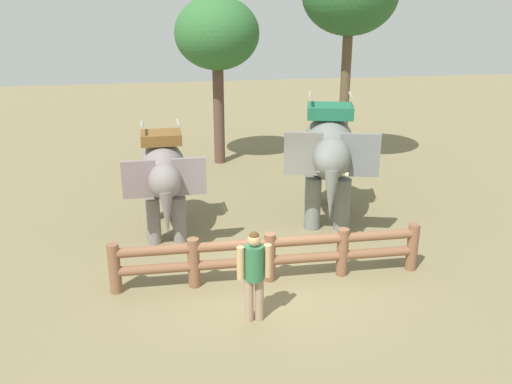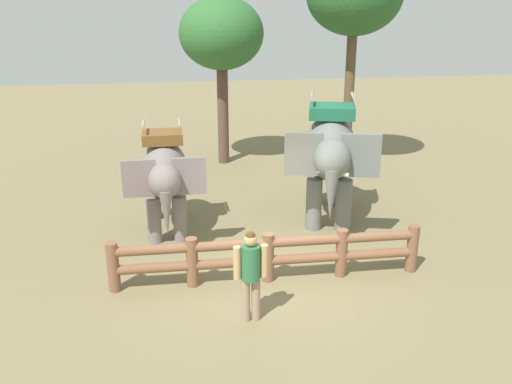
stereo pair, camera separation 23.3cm
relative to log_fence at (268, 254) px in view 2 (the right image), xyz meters
name	(u,v)px [view 2 (the right image)]	position (x,y,z in m)	size (l,w,h in m)	color
ground_plane	(268,279)	(0.00, 0.03, -0.60)	(60.00, 60.00, 0.00)	olive
log_fence	(268,254)	(0.00, 0.00, 0.00)	(6.46, 0.37, 1.05)	brown
elephant_near_left	(164,173)	(-2.05, 2.85, 0.96)	(1.84, 3.22, 2.78)	slate
elephant_center	(330,152)	(2.15, 3.03, 1.25)	(2.55, 3.95, 3.30)	slate
tourist_woman_in_black	(251,270)	(-0.57, -1.41, 0.41)	(0.62, 0.34, 1.75)	tan
tree_far_left	(221,35)	(-0.01, 8.90, 3.82)	(2.85, 2.85, 5.70)	brown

